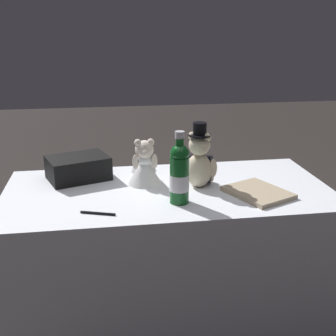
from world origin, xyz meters
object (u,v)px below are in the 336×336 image
teddy_bear_bride (144,164)px  gift_case_black (78,168)px  signing_pen (97,213)px  teddy_bear_groom (200,162)px  guestbook (258,192)px  champagne_bottle (179,173)px

teddy_bear_bride → gift_case_black: 0.33m
signing_pen → gift_case_black: size_ratio=0.44×
teddy_bear_groom → guestbook: (0.23, -0.15, -0.11)m
gift_case_black → signing_pen: bearing=-78.7°
gift_case_black → teddy_bear_bride: bearing=-17.2°
teddy_bear_bride → guestbook: (0.48, -0.23, -0.08)m
champagne_bottle → gift_case_black: 0.57m
teddy_bear_groom → champagne_bottle: champagne_bottle is taller
teddy_bear_bride → signing_pen: bearing=-123.8°
signing_pen → gift_case_black: (-0.09, 0.43, 0.05)m
teddy_bear_bride → champagne_bottle: 0.29m
signing_pen → guestbook: guestbook is taller
teddy_bear_groom → guestbook: bearing=-32.2°
signing_pen → gift_case_black: bearing=101.3°
teddy_bear_groom → signing_pen: size_ratio=2.06×
champagne_bottle → signing_pen: (-0.35, -0.07, -0.13)m
gift_case_black → guestbook: (0.79, -0.33, -0.05)m
teddy_bear_groom → champagne_bottle: (-0.13, -0.18, 0.01)m
champagne_bottle → guestbook: size_ratio=1.16×
signing_pen → guestbook: size_ratio=0.55×
champagne_bottle → signing_pen: 0.38m
signing_pen → guestbook: bearing=8.5°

